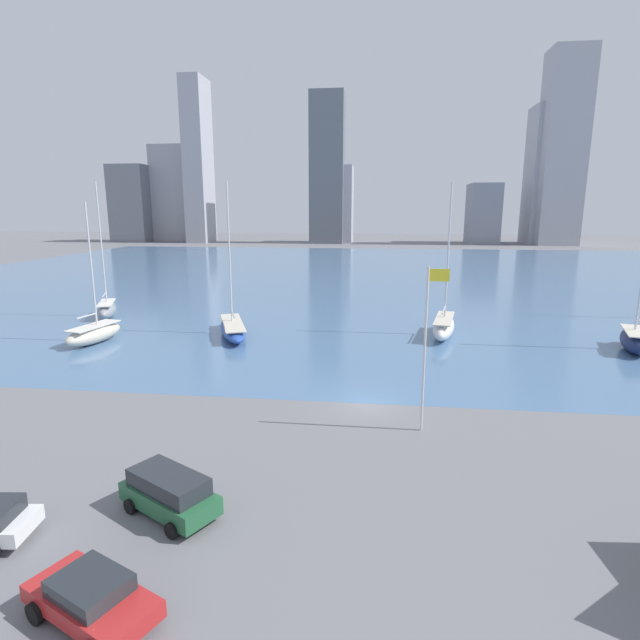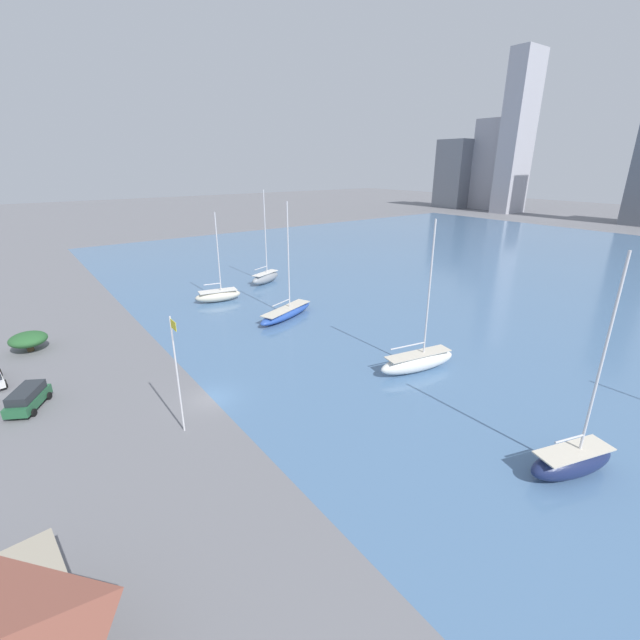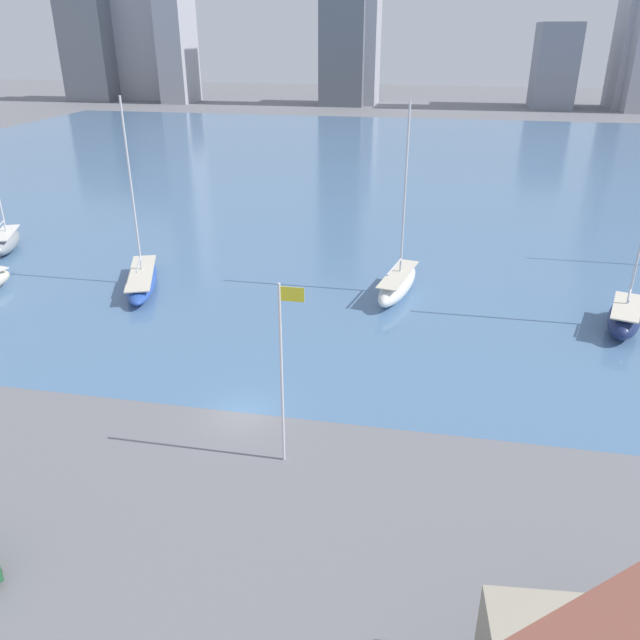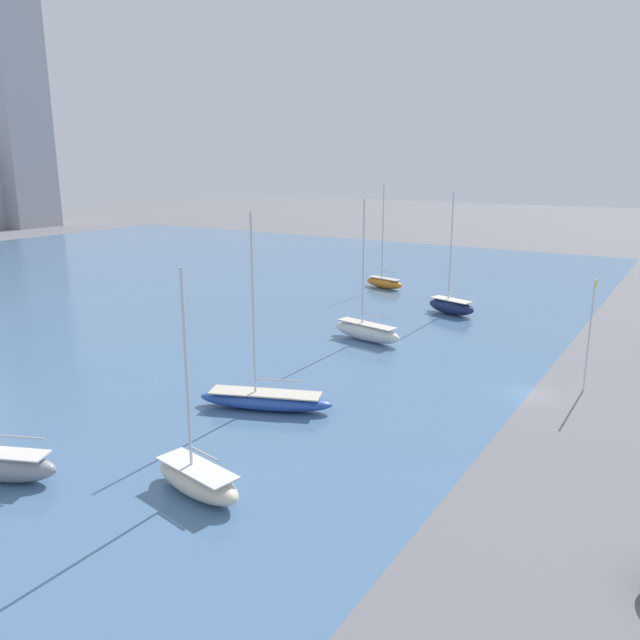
{
  "view_description": "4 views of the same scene",
  "coord_description": "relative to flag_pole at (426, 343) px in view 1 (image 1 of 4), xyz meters",
  "views": [
    {
      "loc": [
        0.72,
        -31.94,
        12.85
      ],
      "look_at": [
        -4.53,
        11.24,
        3.23
      ],
      "focal_mm": 28.0,
      "sensor_mm": 36.0,
      "label": 1
    },
    {
      "loc": [
        33.5,
        -12.39,
        20.32
      ],
      "look_at": [
        -7.37,
        17.78,
        1.62
      ],
      "focal_mm": 24.0,
      "sensor_mm": 36.0,
      "label": 2
    },
    {
      "loc": [
        10.17,
        -29.24,
        20.12
      ],
      "look_at": [
        2.88,
        8.63,
        2.28
      ],
      "focal_mm": 35.0,
      "sensor_mm": 36.0,
      "label": 3
    },
    {
      "loc": [
        -51.78,
        -11.18,
        19.2
      ],
      "look_at": [
        -6.92,
        16.65,
        5.83
      ],
      "focal_mm": 35.0,
      "sensor_mm": 36.0,
      "label": 4
    }
  ],
  "objects": [
    {
      "name": "sailboat_blue",
      "position": [
        -17.85,
        20.94,
        -4.54
      ],
      "size": [
        6.21,
        11.03,
        15.69
      ],
      "rotation": [
        0.0,
        0.0,
        0.37
      ],
      "color": "#284CA8",
      "rests_on": "harbor_water"
    },
    {
      "name": "distant_city_skyline",
      "position": [
        -7.21,
        172.86,
        20.25
      ],
      "size": [
        180.81,
        23.73,
        68.14
      ],
      "color": "slate",
      "rests_on": "ground_plane"
    },
    {
      "name": "parked_sedan_red",
      "position": [
        -11.59,
        -15.54,
        -4.58
      ],
      "size": [
        4.98,
        3.73,
        1.51
      ],
      "rotation": [
        0.0,
        0.0,
        1.15
      ],
      "color": "#B22323",
      "rests_on": "ground_plane"
    },
    {
      "name": "sailboat_white",
      "position": [
        3.95,
        23.24,
        -4.26
      ],
      "size": [
        3.71,
        9.13,
        15.48
      ],
      "rotation": [
        0.0,
        0.0,
        -0.19
      ],
      "color": "white",
      "rests_on": "harbor_water"
    },
    {
      "name": "ground_plane",
      "position": [
        -3.44,
        3.79,
        -5.38
      ],
      "size": [
        500.0,
        500.0,
        0.0
      ],
      "primitive_type": "plane",
      "color": "slate"
    },
    {
      "name": "parked_suv_green",
      "position": [
        -11.47,
        -9.79,
        -4.36
      ],
      "size": [
        4.92,
        3.94,
        1.88
      ],
      "rotation": [
        0.0,
        0.0,
        1.06
      ],
      "color": "#235B38",
      "rests_on": "ground_plane"
    },
    {
      "name": "sailboat_cream",
      "position": [
        -30.59,
        16.46,
        -4.37
      ],
      "size": [
        3.6,
        7.3,
        13.6
      ],
      "rotation": [
        0.0,
        0.0,
        -0.18
      ],
      "color": "beige",
      "rests_on": "harbor_water"
    },
    {
      "name": "sailboat_navy",
      "position": [
        20.87,
        19.74,
        -4.25
      ],
      "size": [
        4.12,
        7.22,
        15.61
      ],
      "rotation": [
        0.0,
        0.0,
        -0.29
      ],
      "color": "#19234C",
      "rests_on": "harbor_water"
    },
    {
      "name": "harbor_water",
      "position": [
        -3.44,
        73.79,
        -5.37
      ],
      "size": [
        180.0,
        140.0,
        0.0
      ],
      "color": "#4C7099",
      "rests_on": "ground_plane"
    },
    {
      "name": "flag_pole",
      "position": [
        0.0,
        0.0,
        0.0
      ],
      "size": [
        1.24,
        0.14,
        9.81
      ],
      "color": "silver",
      "rests_on": "ground_plane"
    },
    {
      "name": "sailboat_gray",
      "position": [
        -35.67,
        27.75,
        -4.26
      ],
      "size": [
        4.5,
        7.14,
        16.1
      ],
      "rotation": [
        0.0,
        0.0,
        0.4
      ],
      "color": "gray",
      "rests_on": "harbor_water"
    }
  ]
}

